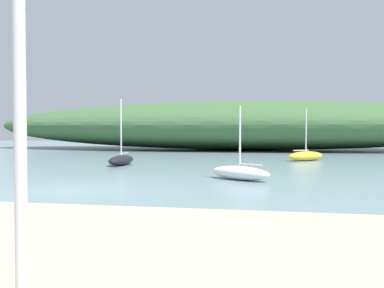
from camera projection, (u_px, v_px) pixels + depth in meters
name	position (u px, v px, depth m)	size (l,w,h in m)	color
ground_plane	(72.00, 190.00, 14.07)	(120.00, 120.00, 0.00)	gray
distant_hill	(241.00, 125.00, 43.18)	(51.98, 13.68, 4.84)	#3D6038
sailboat_far_left	(121.00, 160.00, 24.15)	(1.03, 2.84, 3.70)	black
sailboat_by_sandbar	(240.00, 172.00, 17.07)	(2.81, 2.29, 2.93)	white
sailboat_far_right	(306.00, 156.00, 27.63)	(2.73, 2.51, 3.34)	gold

